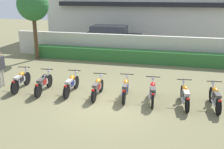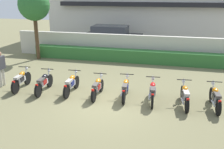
{
  "view_description": "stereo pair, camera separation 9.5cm",
  "coord_description": "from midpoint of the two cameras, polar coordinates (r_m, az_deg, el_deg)",
  "views": [
    {
      "loc": [
        2.51,
        -9.33,
        4.41
      ],
      "look_at": [
        0.0,
        1.08,
        0.96
      ],
      "focal_mm": 41.36,
      "sensor_mm": 36.0,
      "label": 1
    },
    {
      "loc": [
        2.6,
        -9.31,
        4.41
      ],
      "look_at": [
        0.0,
        1.08,
        0.96
      ],
      "focal_mm": 41.36,
      "sensor_mm": 36.0,
      "label": 2
    }
  ],
  "objects": [
    {
      "name": "motorcycle_in_row_3",
      "position": [
        11.27,
        -3.0,
        -2.81
      ],
      "size": [
        0.6,
        1.81,
        0.94
      ],
      "rotation": [
        0.0,
        0.0,
        1.6
      ],
      "color": "black",
      "rests_on": "ground"
    },
    {
      "name": "motorcycle_in_row_2",
      "position": [
        11.77,
        -8.75,
        -2.02
      ],
      "size": [
        0.6,
        1.88,
        0.96
      ],
      "rotation": [
        0.0,
        0.0,
        1.61
      ],
      "color": "black",
      "rests_on": "ground"
    },
    {
      "name": "compound_wall",
      "position": [
        17.47,
        5.38,
        5.96
      ],
      "size": [
        17.2,
        0.3,
        1.67
      ],
      "primitive_type": "cube",
      "color": "beige",
      "rests_on": "ground"
    },
    {
      "name": "parked_car",
      "position": [
        20.53,
        0.15,
        8.1
      ],
      "size": [
        4.53,
        2.12,
        1.89
      ],
      "rotation": [
        0.0,
        0.0,
        -0.01
      ],
      "color": "black",
      "rests_on": "ground"
    },
    {
      "name": "inspector_person",
      "position": [
        13.41,
        -23.25,
        1.81
      ],
      "size": [
        0.23,
        0.69,
        1.74
      ],
      "color": "beige",
      "rests_on": "ground"
    },
    {
      "name": "motorcycle_in_row_6",
      "position": [
        10.78,
        16.06,
        -4.45
      ],
      "size": [
        0.6,
        1.9,
        0.96
      ],
      "rotation": [
        0.0,
        0.0,
        1.69
      ],
      "color": "black",
      "rests_on": "ground"
    },
    {
      "name": "hedge_row",
      "position": [
        16.89,
        4.97,
        4.08
      ],
      "size": [
        13.76,
        0.7,
        0.82
      ],
      "primitive_type": "cube",
      "color": "#337033",
      "rests_on": "ground"
    },
    {
      "name": "motorcycle_in_row_4",
      "position": [
        11.08,
        3.24,
        -3.09
      ],
      "size": [
        0.6,
        1.86,
        0.97
      ],
      "rotation": [
        0.0,
        0.0,
        1.65
      ],
      "color": "black",
      "rests_on": "ground"
    },
    {
      "name": "tree_near_inspector",
      "position": [
        17.99,
        -16.72,
        14.37
      ],
      "size": [
        2.03,
        2.03,
        4.61
      ],
      "color": "#4C3823",
      "rests_on": "ground"
    },
    {
      "name": "ground",
      "position": [
        10.62,
        -1.17,
        -6.68
      ],
      "size": [
        60.0,
        60.0,
        0.0
      ],
      "primitive_type": "plane",
      "color": "olive"
    },
    {
      "name": "motorcycle_in_row_5",
      "position": [
        10.84,
        9.17,
        -3.77
      ],
      "size": [
        0.6,
        1.86,
        0.97
      ],
      "rotation": [
        0.0,
        0.0,
        1.67
      ],
      "color": "black",
      "rests_on": "ground"
    },
    {
      "name": "motorcycle_in_row_1",
      "position": [
        12.17,
        -14.62,
        -1.72
      ],
      "size": [
        0.6,
        1.93,
        0.97
      ],
      "rotation": [
        0.0,
        0.0,
        1.66
      ],
      "color": "black",
      "rests_on": "ground"
    },
    {
      "name": "building",
      "position": [
        25.51,
        8.59,
        15.04
      ],
      "size": [
        18.11,
        6.5,
        6.49
      ],
      "color": "silver",
      "rests_on": "ground"
    },
    {
      "name": "motorcycle_in_row_7",
      "position": [
        10.93,
        22.1,
        -4.74
      ],
      "size": [
        0.6,
        1.88,
        0.97
      ],
      "rotation": [
        0.0,
        0.0,
        1.65
      ],
      "color": "black",
      "rests_on": "ground"
    },
    {
      "name": "motorcycle_in_row_0",
      "position": [
        12.84,
        -19.24,
        -1.1
      ],
      "size": [
        0.6,
        1.88,
        0.98
      ],
      "rotation": [
        0.0,
        0.0,
        1.68
      ],
      "color": "black",
      "rests_on": "ground"
    }
  ]
}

